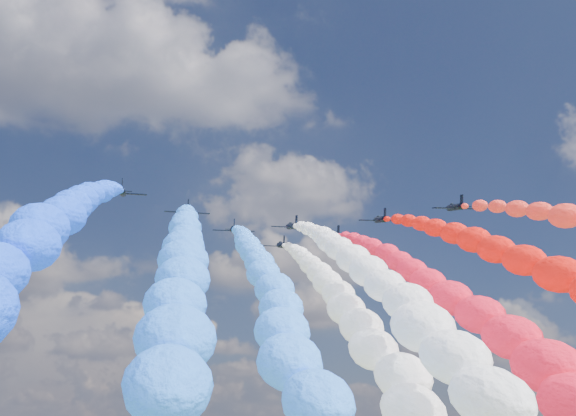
{
  "coord_description": "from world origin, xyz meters",
  "views": [
    {
      "loc": [
        -20.01,
        -138.34,
        50.09
      ],
      "look_at": [
        0.0,
        4.0,
        97.21
      ],
      "focal_mm": 47.16,
      "sensor_mm": 36.0,
      "label": 1
    }
  ],
  "objects": [
    {
      "name": "trail_3",
      "position": [
        1.73,
        -40.75,
        73.87
      ],
      "size": [
        5.46,
        97.16,
        45.47
      ],
      "primitive_type": null,
      "color": "white"
    },
    {
      "name": "trail_4",
      "position": [
        1.45,
        -25.76,
        73.87
      ],
      "size": [
        5.46,
        97.16,
        45.47
      ],
      "primitive_type": null,
      "color": "white"
    },
    {
      "name": "trail_5",
      "position": [
        11.66,
        -35.09,
        73.87
      ],
      "size": [
        5.46,
        97.16,
        45.47
      ],
      "primitive_type": null,
      "color": "red"
    },
    {
      "name": "trail_0",
      "position": [
        -31.7,
        -57.56,
        73.87
      ],
      "size": [
        5.46,
        97.16,
        45.47
      ],
      "primitive_type": null,
      "color": "#1749FF"
    },
    {
      "name": "jet_1",
      "position": [
        -20.04,
        2.78,
        95.21
      ],
      "size": [
        9.19,
        12.28,
        5.64
      ],
      "primitive_type": null,
      "rotation": [
        0.27,
        0.0,
        0.04
      ],
      "color": "black"
    },
    {
      "name": "jet_2",
      "position": [
        -10.19,
        13.93,
        95.21
      ],
      "size": [
        9.09,
        12.21,
        5.64
      ],
      "primitive_type": null,
      "rotation": [
        0.27,
        0.0,
        -0.03
      ],
      "color": "black"
    },
    {
      "name": "jet_3",
      "position": [
        1.73,
        9.86,
        95.21
      ],
      "size": [
        9.35,
        12.39,
        5.64
      ],
      "primitive_type": null,
      "rotation": [
        0.27,
        0.0,
        0.06
      ],
      "color": "black"
    },
    {
      "name": "trail_1",
      "position": [
        -20.04,
        -47.83,
        73.87
      ],
      "size": [
        5.46,
        97.16,
        45.47
      ],
      "primitive_type": null,
      "color": "#2972F6"
    },
    {
      "name": "jet_6",
      "position": [
        18.64,
        2.74,
        95.21
      ],
      "size": [
        9.23,
        12.31,
        5.64
      ],
      "primitive_type": null,
      "rotation": [
        0.27,
        0.0,
        -0.04
      ],
      "color": "black"
    },
    {
      "name": "jet_4",
      "position": [
        1.45,
        24.85,
        95.21
      ],
      "size": [
        8.77,
        11.98,
        5.64
      ],
      "primitive_type": null,
      "rotation": [
        0.27,
        0.0,
        0.0
      ],
      "color": "black"
    },
    {
      "name": "trail_2",
      "position": [
        -10.19,
        -36.68,
        73.87
      ],
      "size": [
        5.46,
        97.16,
        45.47
      ],
      "primitive_type": null,
      "color": "#317DFF"
    },
    {
      "name": "jet_7",
      "position": [
        30.77,
        -7.01,
        95.21
      ],
      "size": [
        9.41,
        12.43,
        5.64
      ],
      "primitive_type": null,
      "rotation": [
        0.27,
        0.0,
        -0.06
      ],
      "color": "black"
    },
    {
      "name": "jet_0",
      "position": [
        -31.7,
        -6.95,
        95.21
      ],
      "size": [
        9.32,
        12.38,
        5.64
      ],
      "primitive_type": null,
      "rotation": [
        0.27,
        0.0,
        0.05
      ],
      "color": "black"
    },
    {
      "name": "trail_6",
      "position": [
        18.64,
        -47.87,
        73.87
      ],
      "size": [
        5.46,
        97.16,
        45.47
      ],
      "primitive_type": null,
      "color": "red"
    },
    {
      "name": "jet_5",
      "position": [
        11.66,
        15.52,
        95.21
      ],
      "size": [
        9.02,
        12.16,
        5.64
      ],
      "primitive_type": null,
      "rotation": [
        0.27,
        0.0,
        0.03
      ],
      "color": "black"
    }
  ]
}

